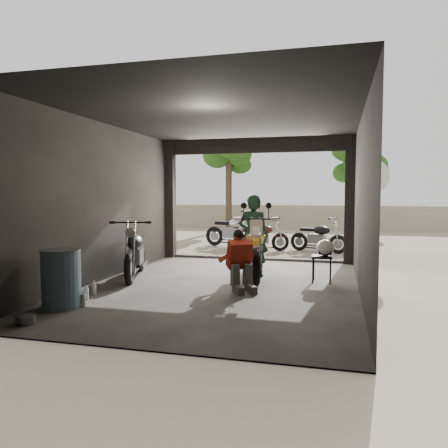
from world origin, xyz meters
The scene contains 16 objects.
ground centered at (0.00, 0.00, 0.00)m, with size 80.00×80.00×0.00m, color #7A6D56.
garage centered at (0.00, 0.55, 1.28)m, with size 7.00×7.13×3.20m.
boundary_wall centered at (0.00, 14.00, 0.60)m, with size 18.00×0.30×1.20m, color gray.
tree_left centered at (-3.00, 12.50, 3.99)m, with size 2.20×2.20×5.60m.
tree_right centered at (2.80, 14.00, 3.56)m, with size 2.20×2.20×5.00m.
main_bike centered at (0.44, 1.04, 0.66)m, with size 0.82×1.99×1.33m, color silver, non-canonical shape.
left_bike centered at (-2.00, 0.41, 0.62)m, with size 0.75×1.83×1.24m, color black, non-canonical shape.
outside_bike_a centered at (-1.26, 6.15, 0.62)m, with size 0.76×1.84×1.24m, color black, non-canonical shape.
outside_bike_b centered at (-0.15, 5.14, 0.54)m, with size 0.65×1.59×1.07m, color #481114, non-canonical shape.
outside_bike_c centered at (1.54, 5.54, 0.54)m, with size 0.65×1.58×1.07m, color black, non-canonical shape.
rider centered at (0.38, 1.14, 0.88)m, with size 0.64×0.42×1.75m, color #172E1F.
mechanic centered at (0.44, -0.31, 0.54)m, with size 0.55×0.75×1.08m, color red, non-canonical shape.
stool centered at (1.82, 0.86, 0.47)m, with size 0.40×0.40×0.55m.
helmet centered at (1.88, 0.85, 0.71)m, with size 0.34×0.36×0.33m, color white.
oil_drum centered at (-2.00, -2.13, 0.46)m, with size 0.59×0.59×0.92m, color #405E6C.
sign_post centered at (2.90, 3.79, 1.82)m, with size 0.89×0.08×2.66m.
Camera 1 is at (2.11, -7.91, 1.78)m, focal length 35.00 mm.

